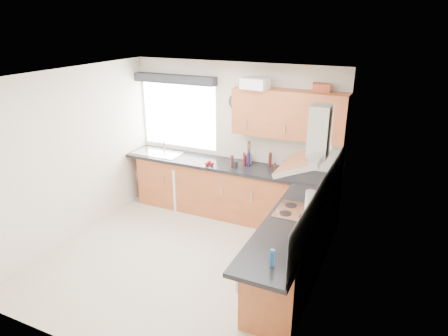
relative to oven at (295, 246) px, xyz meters
The scene contains 37 objects.
ground_plane 1.59m from the oven, 168.69° to the right, with size 3.60×3.60×0.00m, color beige.
ceiling 2.58m from the oven, 168.69° to the right, with size 3.60×3.60×0.02m, color white.
wall_back 2.28m from the oven, 135.00° to the left, with size 3.60×0.02×2.50m, color silver.
wall_front 2.71m from the oven, 125.54° to the right, with size 3.60×0.02×2.50m, color silver.
wall_left 3.41m from the oven, behind, with size 0.02×3.60×2.50m, color silver.
wall_right 0.93m from the oven, 45.00° to the right, with size 0.02×3.60×2.50m, color silver.
window 3.16m from the oven, 149.70° to the left, with size 1.40×0.02×1.10m, color silver.
window_blind 3.40m from the oven, 151.23° to the left, with size 1.50×0.18×0.14m, color #282930.
splashback 0.81m from the oven, ahead, with size 0.01×3.00×0.54m, color white.
base_cab_back 2.01m from the oven, 142.90° to the left, with size 3.00×0.58×0.86m, color #984B27.
base_cab_corner 1.20m from the oven, 90.00° to the left, with size 0.60×0.60×0.86m, color #984B27.
base_cab_right 0.15m from the oven, 86.19° to the right, with size 0.58×2.10×0.86m, color #984B27.
worktop_back 1.98m from the oven, 141.34° to the left, with size 3.60×0.62×0.05m, color black.
worktop_right 0.55m from the oven, 90.00° to the right, with size 0.62×2.42×0.05m, color black.
sink 3.12m from the oven, 157.02° to the left, with size 0.84×0.46×0.10m, color #B0B0B0, non-canonical shape.
oven is the anchor object (origin of this frame).
hob_plate 0.49m from the oven, 90.00° to the left, with size 0.52×0.52×0.01m, color #B0B0B0.
extractor_hood 1.35m from the oven, ahead, with size 0.52×0.78×0.66m, color #B0B0B0, non-canonical shape.
upper_cabinets 1.99m from the oven, 112.54° to the left, with size 1.70×0.35×0.70m, color #984B27.
washing_machine 2.51m from the oven, 150.91° to the left, with size 0.52×0.50×0.76m, color silver.
wall_clock 2.52m from the oven, 134.80° to the left, with size 0.28×0.28×0.04m, color #282930.
casserole 2.42m from the oven, 130.86° to the left, with size 0.39×0.28×0.16m, color silver.
storage_box 2.28m from the oven, 95.01° to the left, with size 0.25×0.21×0.11m, color #C2552F.
utensil_pot 1.93m from the oven, 130.57° to the left, with size 0.11×0.11×0.15m, color gray.
kitchen_roll 0.64m from the oven, 36.89° to the left, with size 0.12×0.12×0.27m, color silver.
tomato_cluster 2.08m from the oven, 149.31° to the left, with size 0.14×0.14×0.06m, color #BC0911, non-canonical shape.
jar_0 1.48m from the oven, 113.69° to the left, with size 0.06×0.06×0.17m, color #58201F.
jar_1 1.42m from the oven, 107.48° to the left, with size 0.04×0.04×0.14m, color navy.
jar_2 1.77m from the oven, 140.23° to the left, with size 0.06×0.06×0.11m, color black.
jar_3 1.83m from the oven, 134.49° to the left, with size 0.04×0.04×0.22m, color maroon.
jar_4 1.54m from the oven, 119.08° to the left, with size 0.04×0.04×0.12m, color #59251F.
jar_5 1.59m from the oven, 110.35° to the left, with size 0.05×0.05×0.21m, color navy.
jar_6 1.85m from the oven, 141.00° to the left, with size 0.05×0.05×0.19m, color #4D1B1F.
jar_7 1.73m from the oven, 120.87° to the left, with size 0.05×0.05×0.22m, color #551C11.
jar_8 1.85m from the oven, 133.38° to the left, with size 0.04×0.04×0.16m, color #571D12.
jar_9 1.78m from the oven, 132.63° to the left, with size 0.05×0.05×0.23m, color #211853.
bottle_0 1.33m from the oven, 86.73° to the right, with size 0.05×0.05×0.18m, color navy.
Camera 1 is at (2.52, -4.04, 3.14)m, focal length 32.00 mm.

